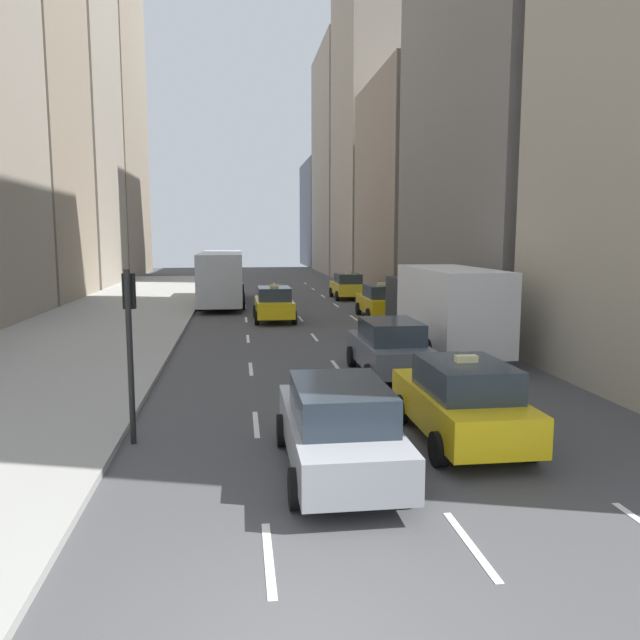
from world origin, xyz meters
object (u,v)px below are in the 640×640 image
(taxi_fourth, at_px, (347,286))
(city_bus, at_px, (221,276))
(traffic_light_pole, at_px, (130,328))
(taxi_second, at_px, (274,304))
(taxi_lead, at_px, (461,400))
(box_truck, at_px, (442,306))
(sedan_black_near, at_px, (389,347))
(sedan_silver_behind, at_px, (338,426))
(taxi_third, at_px, (381,301))

(taxi_fourth, bearing_deg, city_bus, -164.64)
(taxi_fourth, relative_size, traffic_light_pole, 1.22)
(taxi_second, distance_m, city_bus, 8.79)
(taxi_lead, distance_m, box_truck, 10.15)
(taxi_lead, relative_size, taxi_fourth, 1.00)
(taxi_fourth, relative_size, box_truck, 0.52)
(taxi_fourth, height_order, traffic_light_pole, traffic_light_pole)
(taxi_fourth, xyz_separation_m, city_bus, (-8.41, -2.31, 0.91))
(taxi_lead, relative_size, sedan_black_near, 0.96)
(taxi_second, distance_m, sedan_silver_behind, 20.47)
(city_bus, bearing_deg, box_truck, -64.53)
(taxi_second, relative_size, traffic_light_pole, 1.22)
(box_truck, bearing_deg, taxi_second, 120.82)
(taxi_fourth, bearing_deg, taxi_second, -117.88)
(traffic_light_pole, bearing_deg, taxi_second, 77.79)
(city_bus, relative_size, traffic_light_pole, 3.23)
(taxi_fourth, relative_size, sedan_silver_behind, 0.91)
(sedan_black_near, height_order, box_truck, box_truck)
(taxi_second, relative_size, sedan_silver_behind, 0.91)
(taxi_fourth, distance_m, city_bus, 8.77)
(taxi_fourth, distance_m, sedan_silver_behind, 31.56)
(taxi_fourth, bearing_deg, box_truck, -90.00)
(taxi_lead, height_order, traffic_light_pole, traffic_light_pole)
(taxi_lead, distance_m, sedan_black_near, 6.27)
(sedan_silver_behind, relative_size, box_truck, 0.57)
(taxi_third, distance_m, traffic_light_pole, 21.11)
(taxi_lead, relative_size, box_truck, 0.52)
(city_bus, bearing_deg, taxi_second, -71.23)
(traffic_light_pole, bearing_deg, sedan_black_near, 38.76)
(taxi_lead, xyz_separation_m, taxi_second, (-2.80, 19.11, 0.00))
(taxi_second, bearing_deg, taxi_lead, -81.66)
(taxi_fourth, xyz_separation_m, sedan_silver_behind, (-5.60, -31.06, -0.01))
(taxi_second, bearing_deg, taxi_fourth, 62.12)
(sedan_silver_behind, height_order, traffic_light_pole, traffic_light_pole)
(sedan_black_near, bearing_deg, sedan_silver_behind, -110.13)
(taxi_second, xyz_separation_m, city_bus, (-2.81, 8.28, 0.91))
(sedan_black_near, height_order, traffic_light_pole, traffic_light_pole)
(taxi_second, bearing_deg, sedan_black_near, -77.69)
(sedan_black_near, relative_size, traffic_light_pole, 1.27)
(sedan_silver_behind, distance_m, box_truck, 12.45)
(sedan_black_near, xyz_separation_m, box_truck, (2.80, 3.45, 0.83))
(traffic_light_pole, bearing_deg, taxi_fourth, 71.68)
(taxi_lead, bearing_deg, taxi_second, 98.34)
(traffic_light_pole, bearing_deg, taxi_third, 63.03)
(taxi_fourth, bearing_deg, taxi_lead, -95.39)
(traffic_light_pole, bearing_deg, box_truck, 42.88)
(box_truck, bearing_deg, taxi_lead, -106.07)
(taxi_fourth, xyz_separation_m, traffic_light_pole, (-9.55, -28.84, 1.53))
(taxi_third, distance_m, sedan_silver_behind, 21.72)
(taxi_third, bearing_deg, taxi_second, -174.79)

